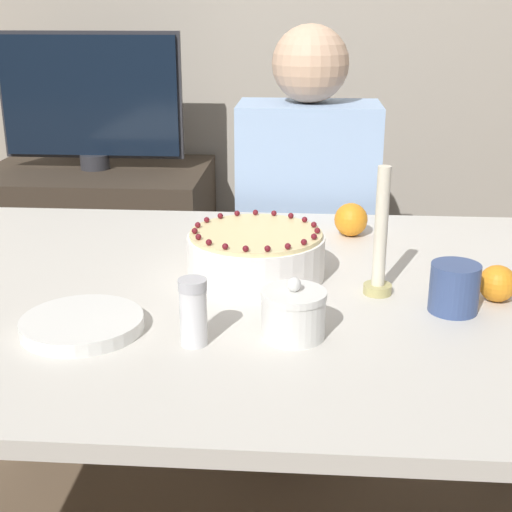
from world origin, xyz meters
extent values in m
cube|color=beige|center=(0.00, 0.00, 0.72)|extent=(1.55, 1.08, 0.03)
cylinder|color=beige|center=(-0.71, 0.48, 0.35)|extent=(0.07, 0.07, 0.70)
cylinder|color=white|center=(0.04, 0.07, 0.77)|extent=(0.28, 0.28, 0.09)
cylinder|color=beige|center=(0.04, 0.07, 0.82)|extent=(0.27, 0.27, 0.01)
sphere|color=maroon|center=(0.16, 0.07, 0.83)|extent=(0.01, 0.01, 0.01)
sphere|color=maroon|center=(0.16, 0.11, 0.83)|extent=(0.01, 0.01, 0.01)
sphere|color=maroon|center=(0.14, 0.14, 0.83)|extent=(0.01, 0.01, 0.01)
sphere|color=maroon|center=(0.11, 0.17, 0.83)|extent=(0.01, 0.01, 0.01)
sphere|color=maroon|center=(0.07, 0.19, 0.83)|extent=(0.01, 0.01, 0.01)
sphere|color=maroon|center=(0.03, 0.19, 0.83)|extent=(0.01, 0.01, 0.01)
sphere|color=maroon|center=(-0.01, 0.18, 0.83)|extent=(0.01, 0.01, 0.01)
sphere|color=maroon|center=(-0.04, 0.16, 0.83)|extent=(0.01, 0.01, 0.01)
sphere|color=maroon|center=(-0.07, 0.13, 0.83)|extent=(0.01, 0.01, 0.01)
sphere|color=maroon|center=(-0.08, 0.09, 0.83)|extent=(0.01, 0.01, 0.01)
sphere|color=maroon|center=(-0.08, 0.05, 0.83)|extent=(0.01, 0.01, 0.01)
sphere|color=maroon|center=(-0.07, 0.01, 0.83)|extent=(0.01, 0.01, 0.01)
sphere|color=maroon|center=(-0.04, -0.02, 0.83)|extent=(0.01, 0.01, 0.01)
sphere|color=maroon|center=(-0.01, -0.04, 0.83)|extent=(0.01, 0.01, 0.01)
sphere|color=maroon|center=(0.03, -0.05, 0.83)|extent=(0.01, 0.01, 0.01)
sphere|color=maroon|center=(0.07, -0.05, 0.83)|extent=(0.01, 0.01, 0.01)
sphere|color=maroon|center=(0.11, -0.03, 0.83)|extent=(0.01, 0.01, 0.01)
sphere|color=maroon|center=(0.14, -0.01, 0.83)|extent=(0.01, 0.01, 0.01)
sphere|color=maroon|center=(0.16, 0.03, 0.83)|extent=(0.01, 0.01, 0.01)
cylinder|color=white|center=(0.12, -0.21, 0.77)|extent=(0.11, 0.11, 0.07)
cylinder|color=white|center=(0.12, -0.21, 0.81)|extent=(0.11, 0.11, 0.01)
sphere|color=white|center=(0.12, -0.21, 0.83)|extent=(0.02, 0.02, 0.02)
cylinder|color=white|center=(-0.04, -0.25, 0.78)|extent=(0.04, 0.04, 0.09)
cylinder|color=silver|center=(-0.04, -0.25, 0.84)|extent=(0.05, 0.05, 0.02)
cylinder|color=white|center=(-0.23, -0.21, 0.74)|extent=(0.21, 0.21, 0.01)
cylinder|color=white|center=(-0.23, -0.21, 0.74)|extent=(0.21, 0.21, 0.01)
cylinder|color=white|center=(-0.23, -0.21, 0.75)|extent=(0.21, 0.21, 0.01)
cylinder|color=tan|center=(0.28, -0.01, 0.74)|extent=(0.05, 0.05, 0.02)
cylinder|color=silver|center=(0.28, -0.01, 0.87)|extent=(0.02, 0.02, 0.23)
cylinder|color=#384C7F|center=(0.41, -0.08, 0.78)|extent=(0.09, 0.09, 0.09)
sphere|color=orange|center=(0.25, 0.35, 0.77)|extent=(0.08, 0.08, 0.08)
sphere|color=orange|center=(0.50, -0.03, 0.77)|extent=(0.07, 0.07, 0.07)
cube|color=#2D2D38|center=(0.14, 0.74, 0.23)|extent=(0.34, 0.34, 0.45)
cube|color=#99B7E0|center=(0.14, 0.74, 0.72)|extent=(0.40, 0.24, 0.55)
sphere|color=#D8AD8C|center=(0.14, 0.74, 1.10)|extent=(0.21, 0.21, 0.21)
cube|color=#382D23|center=(-0.59, 1.08, 0.36)|extent=(0.76, 0.55, 0.72)
cylinder|color=#2D2D33|center=(-0.59, 1.08, 0.75)|extent=(0.10, 0.10, 0.05)
cube|color=#2D2D33|center=(-0.59, 1.09, 0.97)|extent=(0.62, 0.02, 0.42)
cube|color=black|center=(-0.59, 1.08, 0.97)|extent=(0.59, 0.03, 0.39)
camera|label=1|loc=(0.14, -1.29, 1.25)|focal=50.00mm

